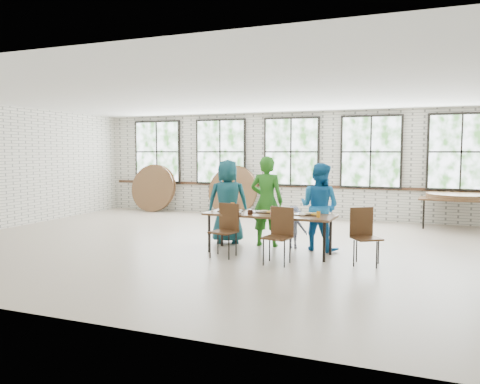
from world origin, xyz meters
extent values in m
plane|color=#B4A38F|center=(0.00, 0.00, 0.00)|extent=(12.00, 12.00, 0.00)
plane|color=white|center=(0.00, 0.00, 3.00)|extent=(12.00, 12.00, 0.00)
plane|color=silver|center=(0.00, 4.50, 1.50)|extent=(12.00, 0.00, 12.00)
plane|color=silver|center=(0.00, -4.50, 1.50)|extent=(12.00, 0.00, 12.00)
plane|color=silver|center=(-6.00, 0.00, 1.50)|extent=(0.00, 9.00, 9.00)
cube|color=#422819|center=(0.00, 4.47, 0.90)|extent=(11.80, 0.05, 0.08)
cube|color=black|center=(-4.40, 4.44, 1.88)|extent=(1.62, 0.05, 1.97)
cube|color=white|center=(-4.40, 4.41, 1.88)|extent=(1.50, 0.01, 1.85)
cube|color=black|center=(-2.20, 4.44, 1.88)|extent=(1.62, 0.05, 1.97)
cube|color=white|center=(-2.20, 4.41, 1.88)|extent=(1.50, 0.01, 1.85)
cube|color=black|center=(0.00, 4.44, 1.88)|extent=(1.62, 0.05, 1.97)
cube|color=white|center=(0.00, 4.41, 1.88)|extent=(1.50, 0.01, 1.85)
cube|color=black|center=(2.20, 4.44, 1.88)|extent=(1.62, 0.05, 1.97)
cube|color=white|center=(2.20, 4.41, 1.88)|extent=(1.50, 0.01, 1.85)
cube|color=black|center=(4.40, 4.44, 1.88)|extent=(1.62, 0.05, 1.97)
cube|color=white|center=(4.40, 4.41, 1.88)|extent=(1.50, 0.01, 1.85)
cube|color=brown|center=(0.89, -0.41, 0.72)|extent=(2.43, 0.89, 0.04)
cylinder|color=black|center=(-0.19, -0.71, 0.35)|extent=(0.05, 0.05, 0.70)
cylinder|color=black|center=(-0.19, -0.11, 0.35)|extent=(0.05, 0.05, 0.70)
cylinder|color=black|center=(1.97, -0.71, 0.35)|extent=(0.05, 0.05, 0.70)
cylinder|color=black|center=(1.97, -0.11, 0.35)|extent=(0.05, 0.05, 0.70)
cube|color=#472C17|center=(0.21, -0.98, 0.45)|extent=(0.49, 0.47, 0.03)
cube|color=#472C17|center=(0.25, -0.79, 0.70)|extent=(0.42, 0.11, 0.50)
cylinder|color=black|center=(0.03, -1.15, 0.22)|extent=(0.02, 0.02, 0.44)
cylinder|color=black|center=(0.03, -0.81, 0.22)|extent=(0.02, 0.02, 0.44)
cylinder|color=black|center=(0.39, -1.15, 0.22)|extent=(0.02, 0.02, 0.44)
cylinder|color=black|center=(0.39, -0.81, 0.22)|extent=(0.02, 0.02, 0.44)
cube|color=#472C17|center=(1.27, -1.16, 0.45)|extent=(0.49, 0.47, 0.03)
cube|color=#472C17|center=(1.30, -0.98, 0.70)|extent=(0.42, 0.11, 0.50)
cylinder|color=black|center=(1.09, -1.33, 0.22)|extent=(0.02, 0.02, 0.44)
cylinder|color=black|center=(1.09, -0.99, 0.22)|extent=(0.02, 0.02, 0.44)
cylinder|color=black|center=(1.45, -1.33, 0.22)|extent=(0.02, 0.02, 0.44)
cylinder|color=black|center=(1.45, -0.99, 0.22)|extent=(0.02, 0.02, 0.44)
cube|color=#472C17|center=(2.67, -0.69, 0.45)|extent=(0.57, 0.57, 0.03)
cube|color=#472C17|center=(2.56, -0.53, 0.70)|extent=(0.36, 0.26, 0.50)
cylinder|color=black|center=(2.49, -0.86, 0.22)|extent=(0.02, 0.02, 0.44)
cylinder|color=black|center=(2.49, -0.52, 0.22)|extent=(0.02, 0.02, 0.44)
cylinder|color=black|center=(2.85, -0.86, 0.22)|extent=(0.02, 0.02, 0.44)
cylinder|color=black|center=(2.85, -0.52, 0.22)|extent=(0.02, 0.02, 0.44)
imported|color=#17575A|center=(-0.20, 0.24, 0.86)|extent=(0.98, 0.80, 1.72)
imported|color=#27701D|center=(0.63, 0.24, 0.90)|extent=(0.68, 0.47, 1.80)
imported|color=#121639|center=(1.18, 0.24, 0.41)|extent=(0.56, 0.36, 0.83)
imported|color=#196CB1|center=(1.69, 0.24, 0.83)|extent=(0.96, 0.84, 1.67)
cube|color=brown|center=(4.35, 3.87, 0.72)|extent=(1.84, 0.86, 0.04)
cylinder|color=black|center=(3.57, 3.59, 0.35)|extent=(0.04, 0.04, 0.70)
cylinder|color=black|center=(3.57, 4.14, 0.35)|extent=(0.04, 0.04, 0.70)
cube|color=black|center=(0.10, -0.35, 0.75)|extent=(0.44, 0.33, 0.02)
cube|color=black|center=(0.75, -0.27, 0.75)|extent=(0.44, 0.33, 0.02)
cube|color=black|center=(1.59, -0.29, 0.75)|extent=(0.44, 0.33, 0.02)
cylinder|color=black|center=(0.59, -0.62, 0.79)|extent=(0.09, 0.09, 0.09)
cube|color=red|center=(0.99, -0.53, 0.80)|extent=(0.06, 0.06, 0.11)
cylinder|color=#1A24C7|center=(1.14, -0.49, 0.79)|extent=(0.07, 0.07, 0.10)
cylinder|color=orange|center=(1.84, -0.56, 0.80)|extent=(0.07, 0.07, 0.11)
cylinder|color=white|center=(1.34, -0.66, 0.79)|extent=(0.17, 0.17, 0.10)
ellipsoid|color=white|center=(0.38, -0.62, 0.76)|extent=(0.11, 0.11, 0.05)
ellipsoid|color=white|center=(1.53, -0.46, 0.76)|extent=(0.11, 0.11, 0.05)
cylinder|color=brown|center=(4.35, 3.87, 0.76)|extent=(1.50, 1.50, 0.04)
cylinder|color=brown|center=(4.35, 3.87, 0.80)|extent=(1.50, 1.50, 0.04)
cylinder|color=brown|center=(4.35, 3.87, 0.85)|extent=(1.50, 1.50, 0.04)
cylinder|color=brown|center=(-4.37, 4.18, 0.73)|extent=(1.50, 0.40, 1.47)
cylinder|color=brown|center=(-4.39, 4.08, 0.73)|extent=(1.50, 0.35, 1.48)
cylinder|color=brown|center=(-1.68, 4.18, 0.73)|extent=(1.50, 0.36, 1.48)
cylinder|color=brown|center=(-1.68, 4.08, 0.74)|extent=(1.50, 0.43, 1.46)
camera|label=1|loc=(3.48, -8.56, 1.88)|focal=35.00mm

